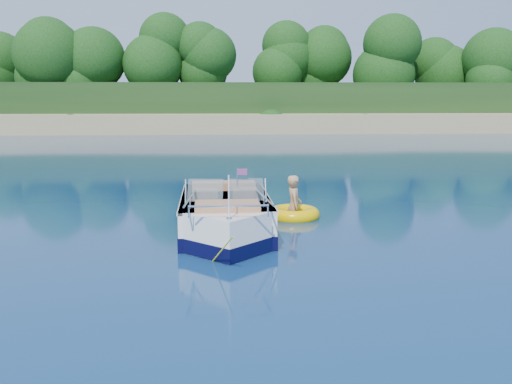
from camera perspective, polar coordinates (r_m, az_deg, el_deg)
ground at (r=10.13m, az=8.43°, el=-7.13°), size 160.00×160.00×0.00m
shoreline at (r=73.32m, az=-1.71°, el=8.06°), size 170.00×59.00×6.00m
treeline at (r=50.63m, az=-0.96°, el=12.57°), size 150.00×7.12×8.19m
motorboat at (r=12.01m, az=-3.05°, el=-2.72°), size 1.98×5.28×1.76m
tow_tube at (r=13.78m, az=3.78°, el=-2.20°), size 1.52×1.52×0.33m
boy at (r=13.78m, az=3.78°, el=-2.57°), size 0.37×0.81×1.60m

